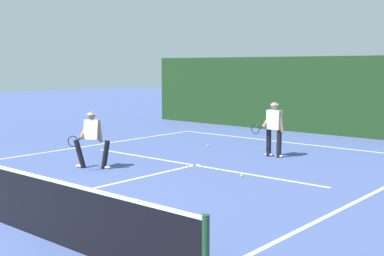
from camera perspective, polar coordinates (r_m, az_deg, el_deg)
court_line_baseline_far at (r=18.60m, az=11.13°, el=-1.64°), size 9.96×0.10×0.01m
court_line_service at (r=14.19m, az=0.28°, el=-4.19°), size 8.12×0.10×0.01m
court_line_centre at (r=12.12m, az=-8.95°, el=-6.23°), size 0.10×6.40×0.01m
player_near at (r=13.89m, az=-11.19°, el=-1.05°), size 1.00×1.02×1.55m
player_far at (r=15.57m, az=9.17°, el=0.15°), size 0.77×0.88×1.67m
tennis_ball at (r=17.43m, az=1.79°, el=-1.98°), size 0.07×0.07×0.07m
tennis_ball_extra at (r=12.76m, az=5.60°, el=-5.36°), size 0.07×0.07×0.07m
back_fence_windscreen at (r=20.98m, az=15.11°, el=3.52°), size 18.36×0.12×3.13m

